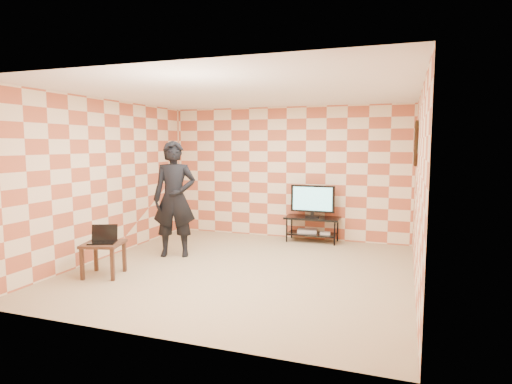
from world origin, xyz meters
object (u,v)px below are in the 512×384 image
at_px(side_table, 103,248).
at_px(tv, 313,199).
at_px(tv_stand, 312,224).
at_px(person, 175,199).

bearing_deg(side_table, tv, 52.66).
distance_m(tv, side_table, 4.06).
relative_size(tv_stand, person, 0.54).
xyz_separation_m(tv_stand, side_table, (-2.45, -3.21, 0.04)).
xyz_separation_m(side_table, person, (0.41, 1.37, 0.59)).
xyz_separation_m(tv, person, (-2.03, -1.84, 0.15)).
bearing_deg(side_table, person, 73.13).
height_order(tv_stand, person, person).
bearing_deg(tv_stand, tv, -89.63).
bearing_deg(person, tv, 21.19).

